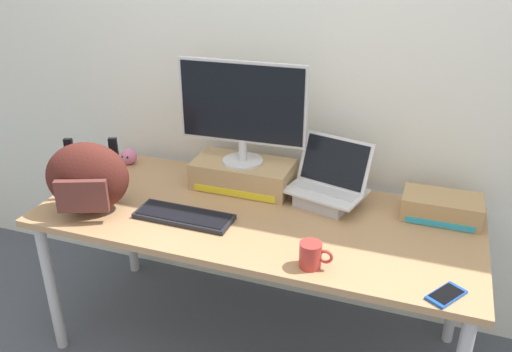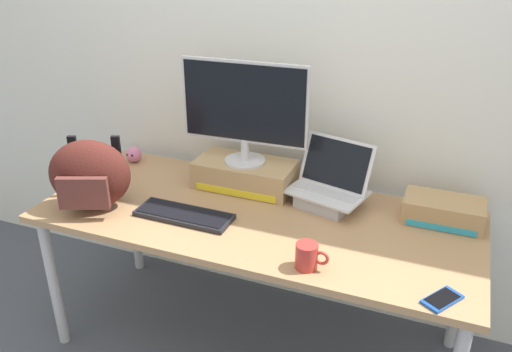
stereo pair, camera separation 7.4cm
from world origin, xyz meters
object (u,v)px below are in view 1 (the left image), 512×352
at_px(messenger_backpack, 88,178).
at_px(external_keyboard, 184,216).
at_px(open_laptop, 327,191).
at_px(toner_box_yellow, 243,174).
at_px(plush_toy, 129,156).
at_px(toner_box_cyan, 442,207).
at_px(desktop_monitor, 242,109).
at_px(coffee_mug, 311,255).
at_px(cell_phone, 446,295).

bearing_deg(messenger_backpack, external_keyboard, -12.78).
bearing_deg(open_laptop, external_keyboard, -133.60).
height_order(toner_box_yellow, messenger_backpack, messenger_backpack).
relative_size(plush_toy, toner_box_cyan, 0.26).
distance_m(toner_box_yellow, external_keyboard, 0.39).
bearing_deg(desktop_monitor, toner_box_yellow, 90.87).
xyz_separation_m(plush_toy, toner_box_cyan, (1.53, -0.05, 0.01)).
bearing_deg(coffee_mug, toner_box_cyan, 50.88).
bearing_deg(toner_box_cyan, plush_toy, 178.31).
bearing_deg(plush_toy, messenger_backpack, -77.14).
xyz_separation_m(cell_phone, plush_toy, (-1.57, 0.58, 0.04)).
distance_m(desktop_monitor, cell_phone, 1.13).
xyz_separation_m(toner_box_yellow, messenger_backpack, (-0.54, -0.43, 0.09)).
height_order(desktop_monitor, coffee_mug, desktop_monitor).
xyz_separation_m(desktop_monitor, plush_toy, (-0.64, 0.05, -0.34)).
xyz_separation_m(open_laptop, toner_box_cyan, (0.48, 0.03, -0.01)).
bearing_deg(toner_box_cyan, messenger_backpack, -163.08).
distance_m(cell_phone, plush_toy, 1.68).
relative_size(messenger_backpack, cell_phone, 2.51).
bearing_deg(external_keyboard, messenger_backpack, -170.49).
relative_size(toner_box_yellow, cell_phone, 2.91).
bearing_deg(plush_toy, coffee_mug, -27.30).
distance_m(desktop_monitor, external_keyboard, 0.53).
bearing_deg(messenger_backpack, desktop_monitor, 16.72).
bearing_deg(coffee_mug, external_keyboard, 164.97).
distance_m(toner_box_yellow, plush_toy, 0.65).
distance_m(desktop_monitor, open_laptop, 0.52).
relative_size(toner_box_yellow, plush_toy, 5.60).
bearing_deg(external_keyboard, cell_phone, -8.84).
distance_m(external_keyboard, coffee_mug, 0.61).
distance_m(toner_box_yellow, cell_phone, 1.07).
relative_size(desktop_monitor, external_keyboard, 1.40).
relative_size(toner_box_yellow, messenger_backpack, 1.16).
bearing_deg(desktop_monitor, external_keyboard, -111.78).
xyz_separation_m(messenger_backpack, plush_toy, (-0.11, 0.48, -0.11)).
height_order(desktop_monitor, external_keyboard, desktop_monitor).
height_order(messenger_backpack, plush_toy, messenger_backpack).
relative_size(external_keyboard, cell_phone, 2.66).
distance_m(messenger_backpack, plush_toy, 0.50).
xyz_separation_m(open_laptop, messenger_backpack, (-0.94, -0.40, 0.09)).
distance_m(coffee_mug, cell_phone, 0.47).
distance_m(open_laptop, plush_toy, 1.05).
bearing_deg(messenger_backpack, coffee_mug, -27.16).
relative_size(toner_box_yellow, coffee_mug, 3.70).
height_order(messenger_backpack, toner_box_cyan, messenger_backpack).
relative_size(messenger_backpack, plush_toy, 4.81).
height_order(toner_box_yellow, cell_phone, toner_box_yellow).
bearing_deg(plush_toy, open_laptop, -4.20).
xyz_separation_m(external_keyboard, toner_box_cyan, (1.01, 0.37, 0.04)).
relative_size(toner_box_yellow, desktop_monitor, 0.78).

